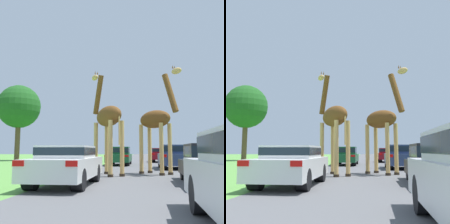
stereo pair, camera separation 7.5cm
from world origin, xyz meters
The scene contains 9 objects.
road centered at (0.00, 30.00, 0.00)m, with size 7.04×120.00×0.00m.
giraffe_near_road centered at (-1.97, 12.71, 2.57)m, with size 2.06×2.59×5.31m.
giraffe_companion centered at (0.38, 13.50, 2.50)m, with size 2.24×2.21×5.17m.
car_queue_right centered at (-2.27, 22.02, 0.76)m, with size 1.76×4.62×1.43m.
car_queue_left centered at (1.23, 28.18, 0.75)m, with size 1.74×4.67×1.37m.
car_far_ahead centered at (-2.80, 8.75, 0.71)m, with size 1.76×4.20×1.31m.
car_verge_right centered at (1.61, 18.05, 0.79)m, with size 1.90×4.23×1.50m.
car_rear_follower centered at (2.15, 9.73, 0.73)m, with size 1.94×4.31×1.38m.
tree_centre_back centered at (-14.71, 30.09, 6.14)m, with size 4.97×4.97×8.67m.
Camera 2 is at (-0.10, -0.49, 1.15)m, focal length 45.00 mm.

